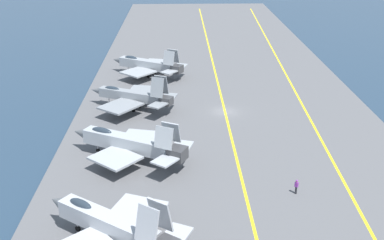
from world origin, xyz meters
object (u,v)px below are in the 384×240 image
(crew_purple_vest, at_px, (296,186))
(parked_jet_second, at_px, (128,143))
(parked_jet_fourth, at_px, (148,65))
(parked_jet_third, at_px, (133,96))
(parked_jet_nearest, at_px, (110,225))

(crew_purple_vest, bearing_deg, parked_jet_second, 65.71)
(parked_jet_second, height_order, crew_purple_vest, parked_jet_second)
(parked_jet_fourth, bearing_deg, parked_jet_second, 179.36)
(parked_jet_third, xyz_separation_m, crew_purple_vest, (-27.14, -20.92, -1.37))
(parked_jet_nearest, height_order, parked_jet_third, parked_jet_nearest)
(parked_jet_nearest, distance_m, parked_jet_third, 36.35)
(crew_purple_vest, bearing_deg, parked_jet_fourth, 23.19)
(parked_jet_second, relative_size, parked_jet_third, 1.11)
(parked_jet_second, distance_m, parked_jet_third, 18.19)
(parked_jet_third, bearing_deg, parked_jet_fourth, -4.43)
(parked_jet_fourth, bearing_deg, parked_jet_nearest, 179.58)
(parked_jet_second, relative_size, crew_purple_vest, 9.26)
(parked_jet_third, xyz_separation_m, parked_jet_fourth, (18.37, -1.42, -0.04))
(crew_purple_vest, bearing_deg, parked_jet_third, 37.62)
(parked_jet_nearest, xyz_separation_m, parked_jet_third, (36.34, 1.02, -0.21))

